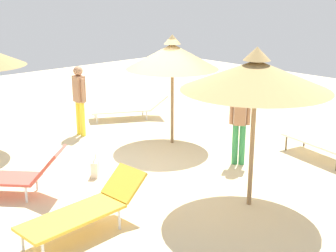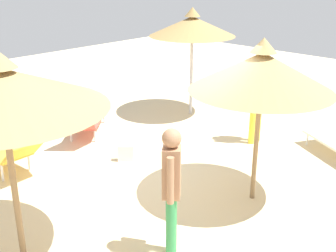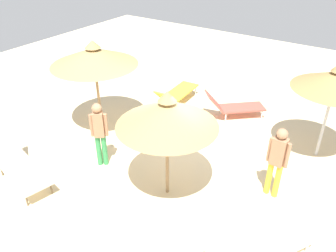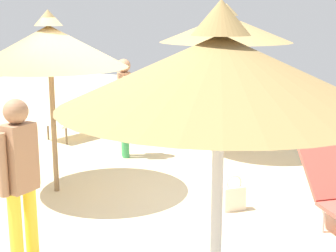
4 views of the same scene
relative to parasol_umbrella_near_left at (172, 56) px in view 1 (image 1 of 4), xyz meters
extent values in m
cube|color=beige|center=(-1.21, -0.38, -2.16)|extent=(24.00, 24.00, 0.10)
cylinder|color=olive|center=(0.00, 0.00, -1.01)|extent=(0.08, 0.08, 2.20)
cone|color=tan|center=(0.00, 0.00, 0.00)|extent=(2.18, 2.18, 0.58)
cone|color=tan|center=(0.00, 0.00, 0.39)|extent=(0.39, 0.39, 0.22)
cylinder|color=olive|center=(-1.32, -3.36, -0.96)|extent=(0.08, 0.08, 2.30)
cone|color=tan|center=(-1.32, -3.36, 0.17)|extent=(2.46, 2.46, 0.49)
cone|color=tan|center=(-1.32, -3.36, 0.51)|extent=(0.44, 0.44, 0.22)
cube|color=silver|center=(0.38, 2.57, -1.83)|extent=(1.81, 1.43, 0.05)
cylinder|color=silver|center=(-0.38, 2.66, -1.98)|extent=(0.04, 0.04, 0.26)
cylinder|color=silver|center=(-0.10, 3.17, -1.98)|extent=(0.04, 0.04, 0.26)
cylinder|color=silver|center=(0.86, 1.97, -1.98)|extent=(0.04, 0.04, 0.26)
cylinder|color=silver|center=(1.14, 2.49, -1.98)|extent=(0.04, 0.04, 0.26)
cube|color=silver|center=(1.33, 2.05, -1.62)|extent=(0.78, 0.86, 0.41)
cube|color=silver|center=(1.69, -2.98, -1.74)|extent=(1.05, 1.85, 0.05)
cylinder|color=brown|center=(1.56, -2.20, -1.94)|extent=(0.04, 0.04, 0.34)
cylinder|color=brown|center=(2.14, -2.33, -1.94)|extent=(0.04, 0.04, 0.34)
cylinder|color=silver|center=(-4.14, -0.67, -1.96)|extent=(0.04, 0.04, 0.30)
cylinder|color=silver|center=(-3.75, -0.32, -1.96)|extent=(0.04, 0.04, 0.30)
cube|color=#CC4C3F|center=(-3.71, -0.75, -1.48)|extent=(0.80, 0.79, 0.58)
cube|color=gold|center=(-4.20, -2.31, -1.74)|extent=(1.65, 0.75, 0.05)
cylinder|color=silver|center=(-4.90, -2.08, -1.94)|extent=(0.04, 0.04, 0.34)
cylinder|color=silver|center=(-3.51, -2.53, -1.94)|extent=(0.04, 0.04, 0.34)
cylinder|color=silver|center=(-3.55, -1.99, -1.94)|extent=(0.04, 0.04, 0.34)
cube|color=gold|center=(-3.18, -2.24, -1.52)|extent=(0.51, 0.67, 0.43)
cylinder|color=#338C4C|center=(0.10, -2.06, -1.67)|extent=(0.13, 0.13, 0.88)
cylinder|color=#338C4C|center=(0.01, -1.94, -1.67)|extent=(0.13, 0.13, 0.88)
cube|color=#A57554|center=(0.06, -2.00, -0.90)|extent=(0.33, 0.33, 0.66)
sphere|color=#A57554|center=(0.06, -2.00, -0.45)|extent=(0.24, 0.24, 0.24)
cylinder|color=#A57554|center=(0.17, -2.14, -0.92)|extent=(0.09, 0.09, 0.61)
cylinder|color=#A57554|center=(-0.05, -1.86, -0.92)|extent=(0.09, 0.09, 0.61)
cylinder|color=yellow|center=(-1.28, 2.14, -1.67)|extent=(0.13, 0.13, 0.88)
cylinder|color=yellow|center=(-1.30, 1.94, -1.67)|extent=(0.13, 0.13, 0.88)
cube|color=#A57554|center=(-1.29, 2.04, -0.90)|extent=(0.24, 0.31, 0.66)
sphere|color=#A57554|center=(-1.29, 2.04, -0.45)|extent=(0.24, 0.24, 0.24)
cylinder|color=#A57554|center=(-1.28, 2.24, -0.92)|extent=(0.09, 0.09, 0.61)
cylinder|color=#A57554|center=(-1.30, 1.84, -0.92)|extent=(0.09, 0.09, 0.61)
cube|color=beige|center=(-2.57, -0.49, -1.95)|extent=(0.31, 0.31, 0.33)
torus|color=beige|center=(-2.57, -0.49, -1.73)|extent=(0.17, 0.17, 0.22)
camera|label=1|loc=(-7.35, -7.80, 1.50)|focal=49.47mm
camera|label=2|loc=(3.29, -5.47, 1.49)|focal=46.28mm
camera|label=3|loc=(5.00, 3.42, 3.34)|focal=36.25mm
camera|label=4|loc=(-4.66, 5.47, 0.45)|focal=53.57mm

